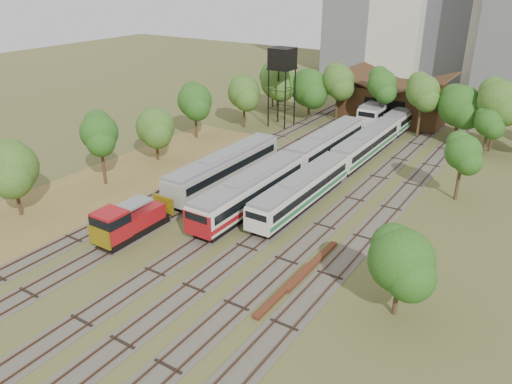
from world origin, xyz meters
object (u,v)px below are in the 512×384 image
Objects in this scene: railcar_green_set at (366,144)px; shunter_locomotive at (127,222)px; water_tower at (282,61)px; railcar_red_set at (293,166)px.

railcar_green_set is 33.44m from shunter_locomotive.
railcar_green_set is 19.45m from water_tower.
railcar_red_set is 2.93× the size of water_tower.
water_tower reaches higher than railcar_green_set.
shunter_locomotive is 39.78m from water_tower.
railcar_red_set is 12.78m from railcar_green_set.
water_tower is at bearing 158.55° from railcar_green_set.
shunter_locomotive is at bearing -106.88° from railcar_red_set.
railcar_green_set is at bearing -21.45° from water_tower.
railcar_red_set is at bearing -56.26° from water_tower.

